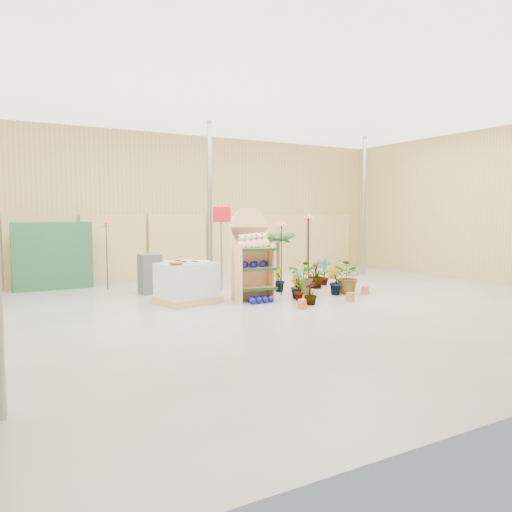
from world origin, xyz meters
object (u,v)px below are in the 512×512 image
(display_shelf, at_px, (251,258))
(bird_table_front, at_px, (281,225))
(potted_plant_2, at_px, (304,277))
(pallet_stack, at_px, (187,283))

(display_shelf, bearing_deg, bird_table_front, 18.88)
(bird_table_front, height_order, potted_plant_2, bird_table_front)
(display_shelf, height_order, potted_plant_2, display_shelf)
(display_shelf, bearing_deg, pallet_stack, 175.00)
(pallet_stack, height_order, potted_plant_2, pallet_stack)
(bird_table_front, bearing_deg, display_shelf, -170.44)
(bird_table_front, distance_m, potted_plant_2, 1.47)
(pallet_stack, distance_m, bird_table_front, 2.73)
(pallet_stack, relative_size, potted_plant_2, 1.74)
(display_shelf, distance_m, pallet_stack, 1.60)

